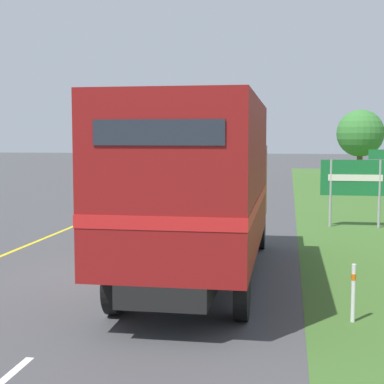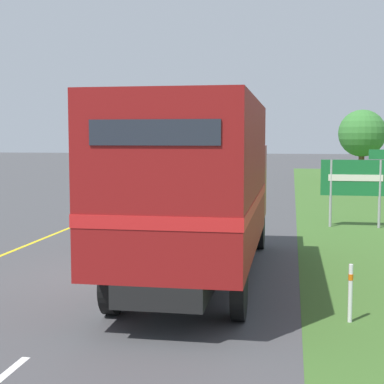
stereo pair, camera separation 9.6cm
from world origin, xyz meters
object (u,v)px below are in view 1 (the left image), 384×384
Objects in this scene: horse_trailer_truck at (200,183)px; lead_car_white at (174,184)px; highway_sign at (357,179)px; delineator_post at (353,291)px; roadside_tree_far at (360,133)px.

lead_car_white is (-3.25, 13.72, -1.12)m from horse_trailer_truck.
highway_sign reaches higher than delineator_post.
lead_car_white is 17.13m from delineator_post.
highway_sign is (4.01, 8.14, -0.43)m from horse_trailer_truck.
highway_sign is 2.72× the size of delineator_post.
horse_trailer_truck is 9.08m from highway_sign.
lead_car_white is at bearing 103.33° from horse_trailer_truck.
horse_trailer_truck reaches higher than highway_sign.
roadside_tree_far is at bearing 83.34° from delineator_post.
horse_trailer_truck is 29.74m from roadside_tree_far.
horse_trailer_truck is at bearing -102.62° from roadside_tree_far.
highway_sign is 21.07m from roadside_tree_far.
delineator_post is (-1.17, -10.43, -1.11)m from highway_sign.
horse_trailer_truck is 3.27× the size of highway_sign.
horse_trailer_truck is 14.14m from lead_car_white.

